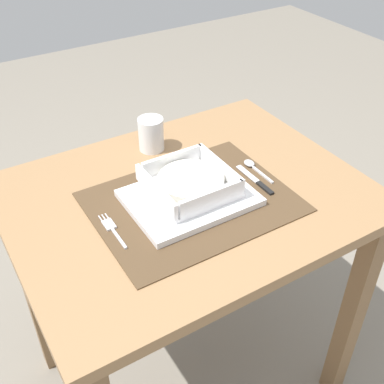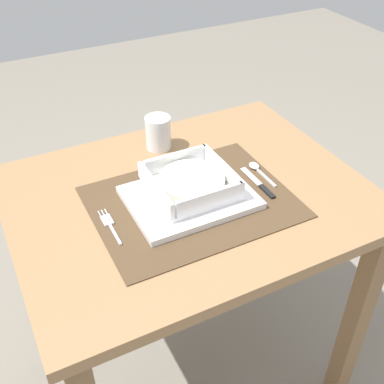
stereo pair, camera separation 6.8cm
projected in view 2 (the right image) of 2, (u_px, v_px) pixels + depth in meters
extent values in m
plane|color=gray|center=(190.00, 372.00, 1.60)|extent=(6.00, 6.00, 0.00)
cube|color=#936D47|center=(189.00, 197.00, 1.16)|extent=(0.83, 0.65, 0.03)
cube|color=brown|center=(355.00, 324.00, 1.32)|extent=(0.05, 0.05, 0.72)
cube|color=brown|center=(39.00, 279.00, 1.45)|extent=(0.05, 0.05, 0.72)
cube|color=brown|center=(247.00, 209.00, 1.71)|extent=(0.05, 0.05, 0.72)
cube|color=#4C3823|center=(192.00, 202.00, 1.12)|extent=(0.45, 0.35, 0.00)
cube|color=white|center=(190.00, 197.00, 1.11)|extent=(0.28, 0.21, 0.02)
cube|color=white|center=(190.00, 188.00, 1.12)|extent=(0.18, 0.18, 0.01)
cube|color=white|center=(155.00, 189.00, 1.07)|extent=(0.01, 0.18, 0.04)
cube|color=white|center=(222.00, 170.00, 1.14)|extent=(0.01, 0.18, 0.04)
cube|color=white|center=(208.00, 200.00, 1.04)|extent=(0.16, 0.01, 0.04)
cube|color=white|center=(174.00, 161.00, 1.17)|extent=(0.16, 0.01, 0.04)
cylinder|color=silver|center=(190.00, 182.00, 1.11)|extent=(0.15, 0.15, 0.02)
cube|color=silver|center=(115.00, 235.00, 1.02)|extent=(0.01, 0.07, 0.00)
cube|color=silver|center=(107.00, 220.00, 1.06)|extent=(0.02, 0.04, 0.00)
cylinder|color=silver|center=(100.00, 214.00, 1.07)|extent=(0.00, 0.02, 0.00)
cylinder|color=silver|center=(103.00, 213.00, 1.08)|extent=(0.00, 0.02, 0.00)
cylinder|color=silver|center=(106.00, 212.00, 1.08)|extent=(0.00, 0.02, 0.00)
cube|color=silver|center=(266.00, 178.00, 1.18)|extent=(0.01, 0.08, 0.00)
ellipsoid|color=silver|center=(254.00, 166.00, 1.22)|extent=(0.02, 0.03, 0.01)
cube|color=black|center=(267.00, 191.00, 1.14)|extent=(0.01, 0.06, 0.01)
cube|color=silver|center=(251.00, 176.00, 1.19)|extent=(0.01, 0.08, 0.00)
cylinder|color=white|center=(158.00, 133.00, 1.28)|extent=(0.07, 0.07, 0.09)
cylinder|color=maroon|center=(158.00, 136.00, 1.29)|extent=(0.06, 0.06, 0.07)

